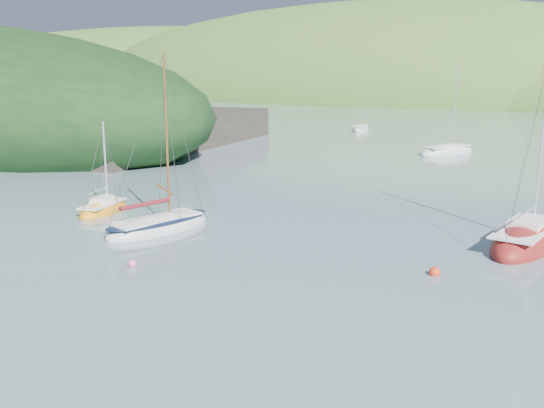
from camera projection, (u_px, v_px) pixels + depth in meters
The scene contains 7 objects.
ground at pixel (135, 284), 24.95m from camera, with size 700.00×700.00×0.00m, color slate.
daysailer_white at pixel (158, 226), 33.16m from camera, with size 3.55×6.91×10.12m.
sloop_red at pixel (527, 241), 30.43m from camera, with size 3.42×8.19×11.81m.
sailboat_yellow at pixel (103, 209), 37.42m from camera, with size 3.06×4.91×6.08m.
distant_sloop_a at pixel (447, 152), 62.83m from camera, with size 5.29×7.62×10.30m.
distant_sloop_c at pixel (361, 129), 87.07m from camera, with size 3.54×6.35×8.58m.
mooring_buoys at pixel (235, 245), 29.97m from camera, with size 22.96×6.94×0.49m.
Camera 1 is at (17.45, -16.90, 8.66)m, focal length 40.00 mm.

